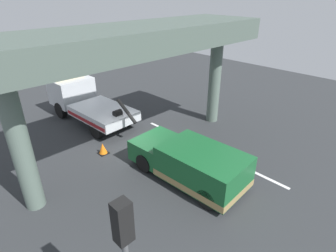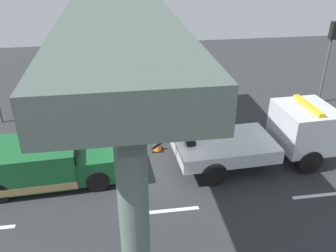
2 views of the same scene
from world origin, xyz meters
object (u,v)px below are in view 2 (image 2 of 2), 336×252
(traffic_light_far, at_px, (331,45))
(traffic_cone_orange, at_px, (157,145))
(towed_van_green, at_px, (45,163))
(tow_truck_white, at_px, (271,136))

(traffic_light_far, xyz_separation_m, traffic_cone_orange, (-9.65, -3.83, -2.96))
(towed_van_green, xyz_separation_m, traffic_cone_orange, (4.37, 1.59, -0.52))
(tow_truck_white, relative_size, traffic_cone_orange, 13.04)
(towed_van_green, height_order, traffic_cone_orange, towed_van_green)
(tow_truck_white, xyz_separation_m, traffic_cone_orange, (-4.37, 1.54, -0.94))
(towed_van_green, distance_m, traffic_light_far, 15.23)
(tow_truck_white, bearing_deg, traffic_light_far, 45.51)
(traffic_cone_orange, bearing_deg, tow_truck_white, -19.44)
(towed_van_green, height_order, traffic_light_far, traffic_light_far)
(traffic_cone_orange, bearing_deg, traffic_light_far, 21.64)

